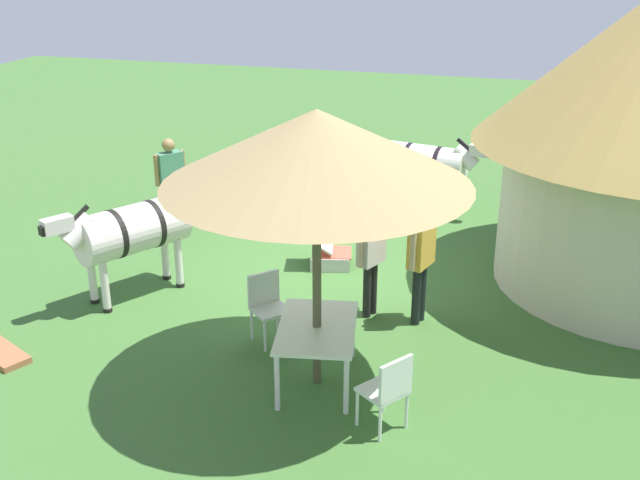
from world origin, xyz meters
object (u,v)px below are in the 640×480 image
object	(u,v)px
patio_dining_table	(317,332)
guest_beside_umbrella	(371,252)
guest_behind_table	(421,254)
zebra_toward_hut	(129,231)
standing_watcher	(171,176)
zebra_nearest_camera	(263,158)
shade_umbrella	(317,148)
patio_chair_near_hut	(268,303)
patio_chair_near_lawn	(388,388)
striped_lounge_chair	(327,251)
zebra_by_umbrella	(428,163)

from	to	relation	value
patio_dining_table	guest_beside_umbrella	xyz separation A→B (m)	(-1.82, 0.21, 0.28)
guest_behind_table	zebra_toward_hut	xyz separation A→B (m)	(0.37, -4.08, 0.00)
standing_watcher	guest_behind_table	bearing A→B (deg)	100.18
standing_watcher	zebra_nearest_camera	world-z (taller)	standing_watcher
patio_dining_table	guest_behind_table	world-z (taller)	guest_behind_table
shade_umbrella	patio_chair_near_hut	xyz separation A→B (m)	(-0.80, -0.90, -2.31)
patio_chair_near_lawn	standing_watcher	size ratio (longest dim) A/B	0.54
shade_umbrella	zebra_toward_hut	world-z (taller)	shade_umbrella
zebra_nearest_camera	guest_beside_umbrella	bearing A→B (deg)	123.00
shade_umbrella	striped_lounge_chair	xyz separation A→B (m)	(-3.25, -0.81, -2.58)
shade_umbrella	patio_dining_table	world-z (taller)	shade_umbrella
patio_chair_near_lawn	guest_behind_table	size ratio (longest dim) A/B	0.54
striped_lounge_chair	zebra_toward_hut	world-z (taller)	zebra_toward_hut
striped_lounge_chair	zebra_nearest_camera	xyz separation A→B (m)	(-2.43, -1.95, 0.69)
guest_behind_table	shade_umbrella	bearing A→B (deg)	-9.78
patio_chair_near_lawn	guest_behind_table	distance (m)	2.55
striped_lounge_chair	zebra_by_umbrella	xyz separation A→B (m)	(-2.94, 1.10, 0.70)
patio_dining_table	patio_chair_near_lawn	world-z (taller)	patio_chair_near_lawn
zebra_nearest_camera	zebra_toward_hut	distance (m)	4.28
striped_lounge_chair	zebra_by_umbrella	bearing A→B (deg)	145.59
patio_chair_near_lawn	zebra_by_umbrella	world-z (taller)	zebra_by_umbrella
shade_umbrella	patio_dining_table	bearing A→B (deg)	-90.00
patio_chair_near_hut	striped_lounge_chair	xyz separation A→B (m)	(-2.46, 0.09, -0.27)
patio_dining_table	patio_chair_near_lawn	size ratio (longest dim) A/B	1.64
striped_lounge_chair	zebra_toward_hut	bearing A→B (deg)	-66.41
patio_chair_near_hut	standing_watcher	world-z (taller)	standing_watcher
shade_umbrella	patio_chair_near_lawn	xyz separation A→B (m)	(0.69, 0.98, -2.31)
guest_beside_umbrella	zebra_by_umbrella	bearing A→B (deg)	-157.68
patio_dining_table	striped_lounge_chair	world-z (taller)	patio_dining_table
standing_watcher	zebra_nearest_camera	xyz separation A→B (m)	(-1.67, 1.09, -0.04)
guest_behind_table	patio_chair_near_lawn	bearing A→B (deg)	18.50
patio_chair_near_lawn	zebra_toward_hut	world-z (taller)	zebra_toward_hut
standing_watcher	zebra_by_umbrella	distance (m)	4.68
guest_beside_umbrella	zebra_toward_hut	size ratio (longest dim) A/B	0.78
patio_chair_near_lawn	striped_lounge_chair	bearing A→B (deg)	59.66
patio_chair_near_lawn	zebra_nearest_camera	world-z (taller)	zebra_nearest_camera
shade_umbrella	standing_watcher	distance (m)	5.86
patio_chair_near_lawn	guest_behind_table	bearing A→B (deg)	37.40
patio_chair_near_hut	guest_beside_umbrella	world-z (taller)	guest_beside_umbrella
shade_umbrella	guest_beside_umbrella	distance (m)	2.64
shade_umbrella	zebra_nearest_camera	size ratio (longest dim) A/B	1.40
shade_umbrella	guest_beside_umbrella	bearing A→B (deg)	173.29
patio_chair_near_lawn	guest_beside_umbrella	distance (m)	2.66
patio_chair_near_hut	zebra_nearest_camera	world-z (taller)	zebra_nearest_camera
shade_umbrella	patio_chair_near_lawn	distance (m)	2.61
patio_dining_table	guest_beside_umbrella	world-z (taller)	guest_beside_umbrella
patio_chair_near_hut	zebra_by_umbrella	xyz separation A→B (m)	(-5.39, 1.19, 0.43)
shade_umbrella	patio_chair_near_hut	world-z (taller)	shade_umbrella
patio_dining_table	standing_watcher	world-z (taller)	standing_watcher
shade_umbrella	zebra_toward_hut	bearing A→B (deg)	-114.16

